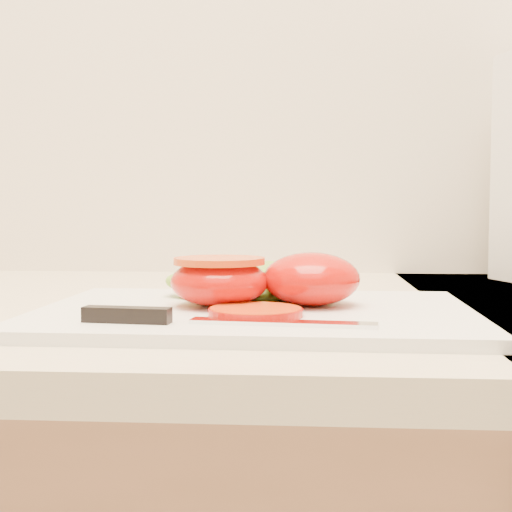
{
  "coord_description": "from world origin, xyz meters",
  "views": [
    {
      "loc": [
        0.04,
        0.94,
        1.03
      ],
      "look_at": [
        -0.01,
        1.57,
        0.99
      ],
      "focal_mm": 50.0,
      "sensor_mm": 36.0,
      "label": 1
    }
  ],
  "objects": [
    {
      "name": "tomato_half_dome",
      "position": [
        0.04,
        1.58,
        0.96
      ],
      "size": [
        0.09,
        0.09,
        0.05
      ],
      "primitive_type": "ellipsoid",
      "color": "red",
      "rests_on": "cutting_board"
    },
    {
      "name": "tomato_half_cut",
      "position": [
        -0.04,
        1.57,
        0.96
      ],
      "size": [
        0.09,
        0.09,
        0.04
      ],
      "color": "red",
      "rests_on": "cutting_board"
    },
    {
      "name": "cutting_board",
      "position": [
        -0.01,
        1.56,
        0.94
      ],
      "size": [
        0.38,
        0.28,
        0.01
      ],
      "primitive_type": "cube",
      "rotation": [
        0.0,
        0.0,
        -0.02
      ],
      "color": "silver",
      "rests_on": "counter"
    },
    {
      "name": "tomato_slice_0",
      "position": [
        -0.0,
        1.51,
        0.94
      ],
      "size": [
        0.07,
        0.07,
        0.01
      ],
      "primitive_type": "cylinder",
      "color": "#E14A1A",
      "rests_on": "cutting_board"
    },
    {
      "name": "lettuce_leaf_1",
      "position": [
        0.03,
        1.64,
        0.95
      ],
      "size": [
        0.12,
        0.11,
        0.02
      ],
      "primitive_type": "ellipsoid",
      "rotation": [
        0.0,
        0.0,
        0.61
      ],
      "color": "#7EC233",
      "rests_on": "cutting_board"
    },
    {
      "name": "knife",
      "position": [
        -0.05,
        1.47,
        0.94
      ],
      "size": [
        0.23,
        0.03,
        0.01
      ],
      "rotation": [
        0.0,
        0.0,
        -0.11
      ],
      "color": "silver",
      "rests_on": "cutting_board"
    },
    {
      "name": "tomato_slice_1",
      "position": [
        -0.0,
        1.51,
        0.94
      ],
      "size": [
        0.07,
        0.07,
        0.01
      ],
      "primitive_type": "cylinder",
      "color": "#E14A1A",
      "rests_on": "cutting_board"
    },
    {
      "name": "lettuce_leaf_0",
      "position": [
        -0.02,
        1.64,
        0.95
      ],
      "size": [
        0.16,
        0.11,
        0.03
      ],
      "primitive_type": "ellipsoid",
      "rotation": [
        0.0,
        0.0,
        0.03
      ],
      "color": "#7EC233",
      "rests_on": "cutting_board"
    }
  ]
}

